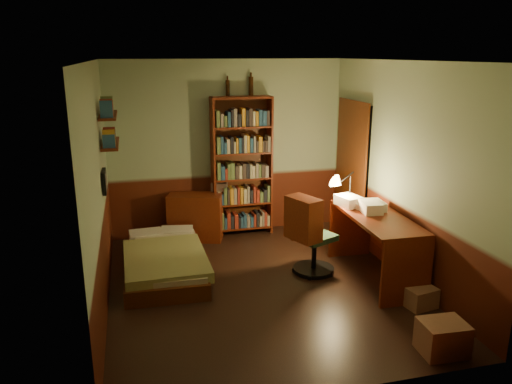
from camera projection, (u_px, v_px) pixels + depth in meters
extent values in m
cube|color=black|center=(261.00, 287.00, 5.94)|extent=(3.50, 4.00, 0.02)
cube|color=silver|center=(262.00, 60.00, 5.23)|extent=(3.50, 4.00, 0.02)
cube|color=#93A985|center=(227.00, 148.00, 7.46)|extent=(3.50, 0.02, 2.60)
cube|color=#93A985|center=(98.00, 191.00, 5.17)|extent=(0.02, 4.00, 2.60)
cube|color=#93A985|center=(403.00, 172.00, 6.00)|extent=(0.02, 4.00, 2.60)
cube|color=#93A985|center=(330.00, 245.00, 3.71)|extent=(3.50, 0.02, 2.60)
cube|color=black|center=(352.00, 172.00, 7.28)|extent=(0.06, 0.90, 2.00)
cube|color=#441D0A|center=(350.00, 172.00, 7.28)|extent=(0.02, 0.98, 2.08)
cube|color=olive|center=(164.00, 253.00, 6.25)|extent=(0.98, 1.77, 0.52)
cube|color=#561C0C|center=(196.00, 217.00, 7.36)|extent=(0.86, 0.60, 0.69)
cube|color=#B2B2B7|center=(219.00, 186.00, 7.46)|extent=(0.28, 0.24, 0.12)
cube|color=#561C0C|center=(242.00, 167.00, 7.43)|extent=(0.90, 0.30, 2.08)
cylinder|color=black|center=(228.00, 88.00, 7.17)|extent=(0.07, 0.07, 0.23)
cylinder|color=black|center=(251.00, 86.00, 7.25)|extent=(0.07, 0.07, 0.27)
cube|color=#561C0C|center=(375.00, 247.00, 6.07)|extent=(0.66, 1.52, 0.80)
cube|color=silver|center=(349.00, 201.00, 6.34)|extent=(0.31, 0.37, 0.13)
cone|color=black|center=(350.00, 183.00, 6.42)|extent=(0.16, 0.16, 0.52)
cube|color=#2A4C31|center=(315.00, 238.00, 6.22)|extent=(0.57, 0.54, 0.90)
cube|color=#98381A|center=(330.00, 186.00, 5.86)|extent=(0.31, 0.48, 0.53)
cube|color=#561C0C|center=(110.00, 144.00, 6.14)|extent=(0.20, 0.90, 0.03)
cube|color=#561C0C|center=(108.00, 115.00, 6.05)|extent=(0.20, 0.90, 0.03)
cube|color=black|center=(104.00, 181.00, 5.75)|extent=(0.04, 0.32, 0.26)
cube|color=#96674C|center=(443.00, 338.00, 4.59)|extent=(0.43, 0.35, 0.31)
cube|color=#96674C|center=(420.00, 297.00, 5.44)|extent=(0.36, 0.31, 0.22)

